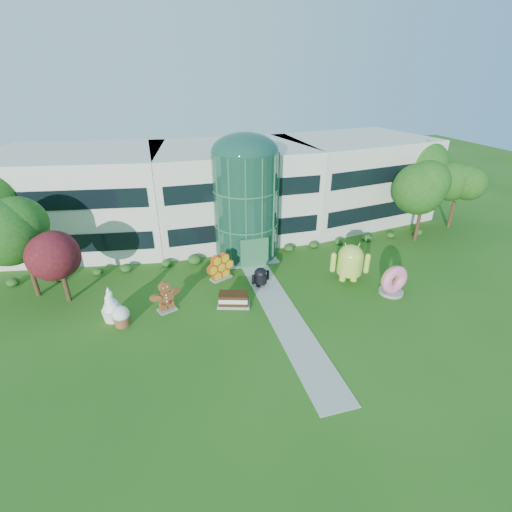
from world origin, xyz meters
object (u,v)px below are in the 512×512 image
object	(u,v)px
android_black	(261,276)
gingerbread	(166,296)
android_green	(350,260)
donut	(393,279)

from	to	relation	value
android_black	gingerbread	bearing A→B (deg)	174.68
android_green	donut	world-z (taller)	android_green
gingerbread	android_black	bearing A→B (deg)	-10.10
android_green	gingerbread	bearing A→B (deg)	-159.17
android_green	donut	distance (m)	3.72
gingerbread	android_green	bearing A→B (deg)	-19.27
donut	gingerbread	size ratio (longest dim) A/B	0.94
android_black	donut	world-z (taller)	donut
android_green	android_black	world-z (taller)	android_green
android_black	donut	bearing A→B (deg)	-37.15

